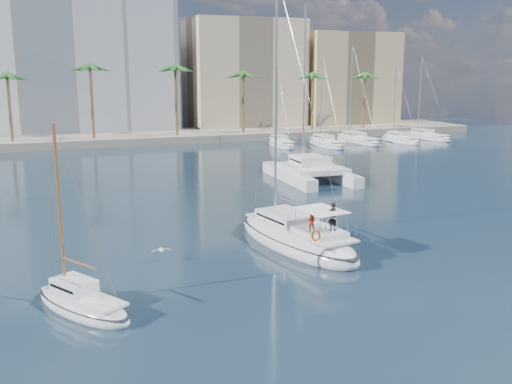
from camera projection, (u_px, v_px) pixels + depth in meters
name	position (u px, v px, depth m)	size (l,w,h in m)	color
ground	(277.00, 254.00, 34.99)	(160.00, 160.00, 0.00)	black
quay	(132.00, 138.00, 90.81)	(120.00, 14.00, 1.20)	gray
building_modern	(45.00, 53.00, 94.95)	(42.00, 16.00, 28.00)	white
building_beige	(243.00, 76.00, 104.58)	(20.00, 14.00, 20.00)	beige
building_tan_right	(345.00, 82.00, 109.74)	(18.00, 12.00, 18.00)	tan
palm_centre	(133.00, 76.00, 85.13)	(3.60, 3.60, 12.30)	brown
palm_right	(335.00, 75.00, 96.67)	(3.60, 3.60, 12.30)	brown
main_sloop	(296.00, 237.00, 36.61)	(5.85, 12.42, 17.71)	silver
small_sloop	(82.00, 303.00, 26.62)	(5.07, 6.53, 9.24)	silver
catamaran	(310.00, 169.00, 58.64)	(6.37, 12.23, 17.59)	silver
seagull	(161.00, 250.00, 33.38)	(1.18, 0.51, 0.22)	silver
moored_yacht_a	(281.00, 146.00, 84.89)	(2.72, 9.35, 11.90)	silver
moored_yacht_b	(326.00, 146.00, 85.26)	(3.14, 10.78, 13.72)	silver
moored_yacht_c	(358.00, 143.00, 89.30)	(3.55, 12.21, 15.54)	silver
moored_yacht_d	(400.00, 142.00, 89.68)	(2.72, 9.35, 11.90)	silver
moored_yacht_e	(427.00, 139.00, 93.72)	(3.14, 10.78, 13.72)	silver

